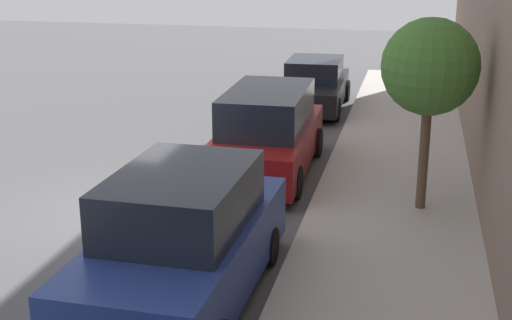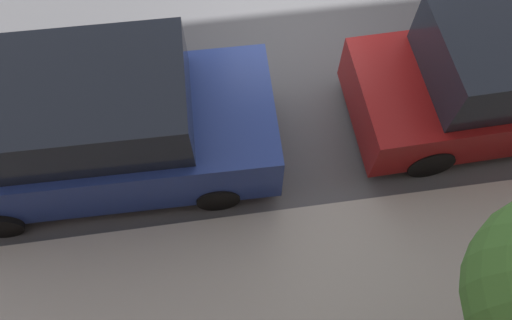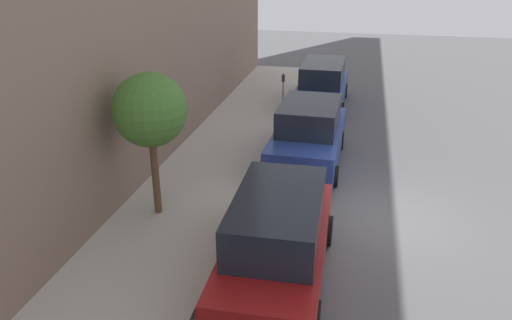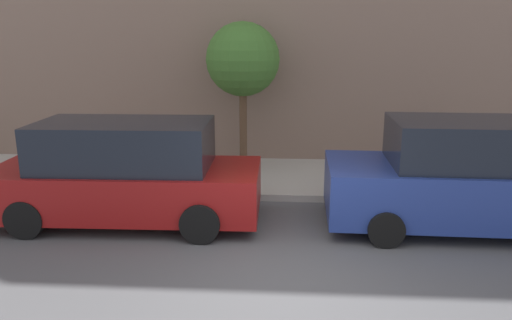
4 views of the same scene
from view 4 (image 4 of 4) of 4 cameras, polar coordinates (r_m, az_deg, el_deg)
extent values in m
plane|color=#515154|center=(7.31, 3.68, -13.83)|extent=(60.00, 60.00, 0.00)
cube|color=#B2ADA3|center=(12.00, 3.80, -2.02)|extent=(3.14, 32.00, 0.15)
cube|color=navy|center=(9.67, 22.47, -3.29)|extent=(2.05, 4.84, 0.96)
cube|color=black|center=(9.46, 22.98, 1.80)|extent=(1.78, 2.63, 0.80)
cylinder|color=black|center=(8.57, 14.62, -7.67)|extent=(0.22, 0.61, 0.61)
cylinder|color=black|center=(10.29, 12.76, -3.81)|extent=(0.22, 0.61, 0.61)
cube|color=maroon|center=(9.57, -14.51, -3.18)|extent=(2.00, 4.94, 0.84)
cube|color=black|center=(9.36, -14.83, 1.73)|extent=(1.74, 3.13, 0.84)
cylinder|color=black|center=(9.49, -24.89, -6.15)|extent=(0.22, 0.69, 0.69)
cylinder|color=black|center=(11.01, -20.50, -2.98)|extent=(0.22, 0.69, 0.69)
cylinder|color=black|center=(8.48, -6.41, -7.23)|extent=(0.22, 0.69, 0.69)
cylinder|color=black|center=(10.15, -4.63, -3.52)|extent=(0.22, 0.69, 0.69)
cylinder|color=brown|center=(12.27, -1.48, 4.03)|extent=(0.18, 0.18, 2.20)
sphere|color=#42752D|center=(12.09, -1.52, 11.44)|extent=(1.76, 1.76, 1.76)
camera|label=1|loc=(16.83, 51.08, 14.57)|focal=50.00mm
camera|label=2|loc=(12.99, 11.68, 28.75)|focal=35.00mm
camera|label=3|loc=(13.87, -57.12, 20.06)|focal=35.00mm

